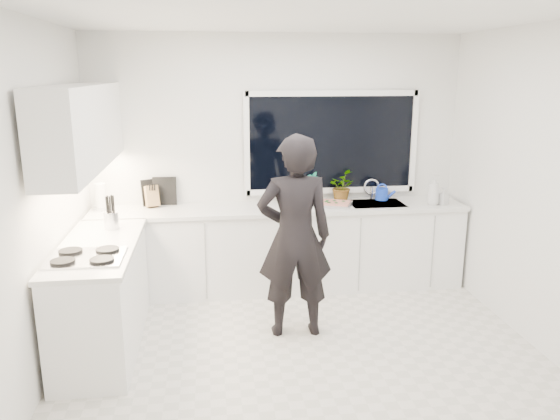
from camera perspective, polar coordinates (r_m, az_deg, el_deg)
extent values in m
cube|color=beige|center=(4.77, 2.38, -14.79)|extent=(4.00, 3.50, 0.02)
cube|color=white|center=(5.99, -0.35, 5.10)|extent=(4.00, 0.02, 2.70)
cube|color=white|center=(4.41, -24.14, 0.47)|extent=(0.02, 3.50, 2.70)
cube|color=white|center=(5.03, 25.78, 1.88)|extent=(0.02, 3.50, 2.70)
cube|color=white|center=(4.19, 2.79, 19.79)|extent=(4.00, 3.50, 0.02)
cube|color=black|center=(6.03, 5.40, 7.02)|extent=(1.80, 0.02, 1.00)
cube|color=white|center=(5.91, 0.04, -4.14)|extent=(3.92, 0.58, 0.88)
cube|color=white|center=(4.92, -18.08, -8.76)|extent=(0.58, 1.60, 0.88)
cube|color=silver|center=(5.77, 0.05, 0.17)|extent=(3.94, 0.62, 0.04)
cube|color=silver|center=(4.77, -18.51, -3.65)|extent=(0.62, 1.60, 0.04)
cube|color=white|center=(4.94, -20.01, 8.13)|extent=(0.34, 2.10, 0.70)
cube|color=silver|center=(6.01, 10.02, 0.23)|extent=(0.58, 0.42, 0.14)
cylinder|color=silver|center=(6.16, 9.53, 2.12)|extent=(0.03, 0.03, 0.22)
cube|color=black|center=(4.43, -19.62, -4.61)|extent=(0.56, 0.48, 0.03)
imported|color=black|center=(4.76, 1.54, -2.84)|extent=(0.67, 0.44, 1.81)
cube|color=silver|center=(5.83, 5.42, 0.63)|extent=(0.50, 0.44, 0.03)
cube|color=#C4441A|center=(5.83, 5.42, 0.79)|extent=(0.45, 0.39, 0.01)
cylinder|color=blue|center=(6.16, 10.58, 1.66)|extent=(0.18, 0.18, 0.13)
cylinder|color=silver|center=(5.90, -18.21, 1.27)|extent=(0.13, 0.13, 0.26)
cube|color=#9B6D48|center=(5.87, -13.23, 1.34)|extent=(0.16, 0.14, 0.22)
cylinder|color=#BBBABF|center=(5.15, -17.21, -1.05)|extent=(0.13, 0.13, 0.16)
cube|color=black|center=(5.96, -13.24, 1.83)|extent=(0.21, 0.11, 0.28)
cube|color=black|center=(5.95, -11.96, 1.97)|extent=(0.25, 0.03, 0.30)
imported|color=#26662D|center=(5.90, 0.05, 2.00)|extent=(0.18, 0.17, 0.26)
imported|color=#26662D|center=(5.95, 3.38, 2.40)|extent=(0.20, 0.21, 0.33)
imported|color=#26662D|center=(6.01, 6.33, 2.48)|extent=(0.28, 0.31, 0.33)
imported|color=#D8BF66|center=(6.02, 15.75, 2.00)|extent=(0.15, 0.15, 0.32)
imported|color=#D8BF66|center=(6.08, 16.71, 1.38)|extent=(0.11, 0.11, 0.18)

